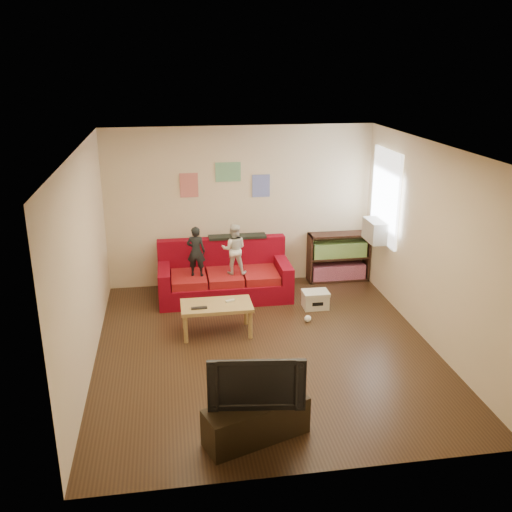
{
  "coord_description": "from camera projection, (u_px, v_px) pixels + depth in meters",
  "views": [
    {
      "loc": [
        -1.2,
        -6.79,
        3.71
      ],
      "look_at": [
        0.0,
        0.8,
        1.05
      ],
      "focal_mm": 40.0,
      "sensor_mm": 36.0,
      "label": 1
    }
  ],
  "objects": [
    {
      "name": "window",
      "position": [
        385.0,
        197.0,
        9.06
      ],
      "size": [
        0.04,
        1.08,
        1.48
      ],
      "primitive_type": "cube",
      "color": "white",
      "rests_on": "room_shell"
    },
    {
      "name": "room_shell",
      "position": [
        266.0,
        254.0,
        7.29
      ],
      "size": [
        4.52,
        5.02,
        2.72
      ],
      "color": "#3D2918",
      "rests_on": "ground"
    },
    {
      "name": "ac_unit",
      "position": [
        376.0,
        231.0,
        9.22
      ],
      "size": [
        0.28,
        0.55,
        0.35
      ],
      "primitive_type": "cube",
      "color": "#B7B2A3",
      "rests_on": "window"
    },
    {
      "name": "child_b",
      "position": [
        234.0,
        249.0,
        9.03
      ],
      "size": [
        0.45,
        0.37,
        0.82
      ],
      "primitive_type": "imported",
      "rotation": [
        0.0,
        0.0,
        2.98
      ],
      "color": "white",
      "rests_on": "sofa"
    },
    {
      "name": "bookshelf",
      "position": [
        338.0,
        259.0,
        10.0
      ],
      "size": [
        1.07,
        0.32,
        0.86
      ],
      "color": "black",
      "rests_on": "ground"
    },
    {
      "name": "file_box",
      "position": [
        315.0,
        299.0,
        8.94
      ],
      "size": [
        0.4,
        0.31,
        0.28
      ],
      "color": "silver",
      "rests_on": "ground"
    },
    {
      "name": "sofa",
      "position": [
        224.0,
        278.0,
        9.35
      ],
      "size": [
        2.12,
        0.98,
        0.93
      ],
      "color": "maroon",
      "rests_on": "ground"
    },
    {
      "name": "artwork_right",
      "position": [
        261.0,
        186.0,
        9.54
      ],
      "size": [
        0.3,
        0.01,
        0.38
      ],
      "primitive_type": "cube",
      "color": "#727FCC",
      "rests_on": "room_shell"
    },
    {
      "name": "television",
      "position": [
        256.0,
        380.0,
        5.67
      ],
      "size": [
        0.98,
        0.25,
        0.56
      ],
      "primitive_type": "imported",
      "rotation": [
        0.0,
        0.0,
        -0.13
      ],
      "color": "black",
      "rests_on": "tv_stand"
    },
    {
      "name": "remote",
      "position": [
        199.0,
        308.0,
        7.86
      ],
      "size": [
        0.22,
        0.06,
        0.02
      ],
      "primitive_type": "cube",
      "rotation": [
        0.0,
        0.0,
        0.04
      ],
      "color": "black",
      "rests_on": "coffee_table"
    },
    {
      "name": "artwork_left",
      "position": [
        189.0,
        185.0,
        9.35
      ],
      "size": [
        0.3,
        0.01,
        0.4
      ],
      "primitive_type": "cube",
      "color": "#D87266",
      "rests_on": "room_shell"
    },
    {
      "name": "artwork_center",
      "position": [
        228.0,
        172.0,
        9.38
      ],
      "size": [
        0.42,
        0.01,
        0.32
      ],
      "primitive_type": "cube",
      "color": "#72B27F",
      "rests_on": "room_shell"
    },
    {
      "name": "tissue",
      "position": [
        308.0,
        319.0,
        8.48
      ],
      "size": [
        0.13,
        0.13,
        0.1
      ],
      "primitive_type": "sphere",
      "rotation": [
        0.0,
        0.0,
        0.26
      ],
      "color": "white",
      "rests_on": "ground"
    },
    {
      "name": "tv_stand",
      "position": [
        256.0,
        421.0,
        5.83
      ],
      "size": [
        1.15,
        0.71,
        0.41
      ],
      "primitive_type": "cube",
      "rotation": [
        0.0,
        0.0,
        0.35
      ],
      "color": "black",
      "rests_on": "ground"
    },
    {
      "name": "coffee_table",
      "position": [
        217.0,
        308.0,
        8.03
      ],
      "size": [
        1.0,
        0.55,
        0.45
      ],
      "color": "tan",
      "rests_on": "ground"
    },
    {
      "name": "child_a",
      "position": [
        196.0,
        251.0,
        8.95
      ],
      "size": [
        0.33,
        0.26,
        0.81
      ],
      "primitive_type": "imported",
      "rotation": [
        0.0,
        0.0,
        2.9
      ],
      "color": "black",
      "rests_on": "sofa"
    },
    {
      "name": "game_controller",
      "position": [
        230.0,
        301.0,
        8.08
      ],
      "size": [
        0.14,
        0.09,
        0.03
      ],
      "primitive_type": "cube",
      "rotation": [
        0.0,
        0.0,
        0.38
      ],
      "color": "silver",
      "rests_on": "coffee_table"
    }
  ]
}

